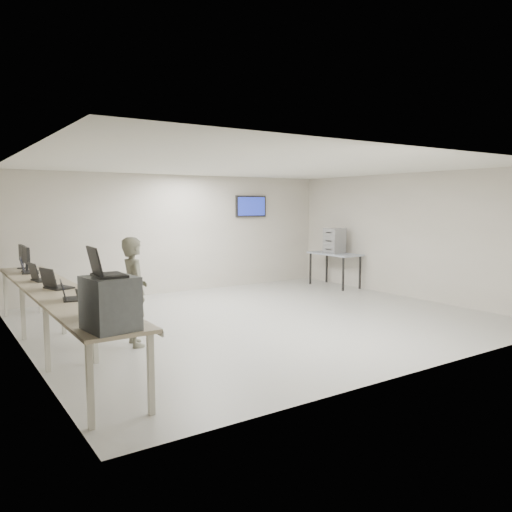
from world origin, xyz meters
TOP-DOWN VIEW (x-y plane):
  - room at (0.03, 0.06)m, footprint 8.01×7.01m
  - workbench at (-3.59, 0.00)m, footprint 0.76×6.00m
  - equipment_box at (-3.65, -2.73)m, footprint 0.50×0.55m
  - laptop_on_box at (-3.71, -2.73)m, footprint 0.32×0.38m
  - laptop_0 at (-3.63, -2.07)m, footprint 0.38×0.42m
  - laptop_1 at (-3.63, -0.97)m, footprint 0.33×0.37m
  - laptop_2 at (-3.59, 0.03)m, footprint 0.43×0.46m
  - laptop_3 at (-3.64, 0.93)m, footprint 0.36×0.41m
  - laptop_4 at (-3.64, 2.00)m, footprint 0.37×0.42m
  - monitor_near at (-3.60, 2.28)m, footprint 0.20×0.45m
  - monitor_far at (-3.60, 2.75)m, footprint 0.20×0.45m
  - soldier at (-2.55, -0.36)m, footprint 0.44×0.63m
  - side_table at (3.60, 1.97)m, footprint 0.67×1.44m
  - storage_bins at (3.58, 1.97)m, footprint 0.40×0.45m

SIDE VIEW (x-z plane):
  - side_table at x=3.60m, z-range 0.36..1.22m
  - soldier at x=-2.55m, z-range 0.00..1.63m
  - workbench at x=-3.59m, z-range 0.38..1.28m
  - laptop_1 at x=-3.63m, z-range 0.84..1.10m
  - laptop_4 at x=-3.64m, z-range 0.83..1.12m
  - laptop_3 at x=-3.64m, z-range 0.83..1.12m
  - laptop_0 at x=-3.63m, z-range 0.83..1.12m
  - laptop_2 at x=-3.59m, z-range 0.83..1.13m
  - equipment_box at x=-3.65m, z-range 0.90..1.42m
  - monitor_near at x=-3.60m, z-range 0.95..1.39m
  - monitor_far at x=-3.60m, z-range 0.95..1.39m
  - storage_bins at x=3.58m, z-range 0.86..1.50m
  - room at x=0.03m, z-range 0.01..2.82m
  - laptop_on_box at x=-3.71m, z-range 1.35..1.64m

